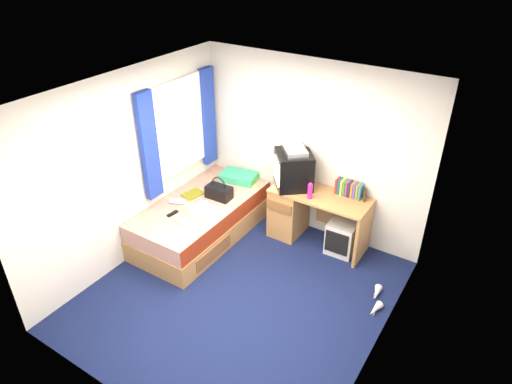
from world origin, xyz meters
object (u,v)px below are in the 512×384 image
Objects in this scene: crt_tv at (293,170)px; towel at (204,212)px; bed at (202,219)px; handbag at (219,192)px; water_bottle at (177,202)px; vcr at (295,150)px; pillow at (239,177)px; pink_water_bottle at (310,191)px; white_heels at (376,301)px; desk at (301,210)px; colour_swatch_fan at (180,222)px; remote_control at (172,214)px; aerosol_can at (312,184)px; picture_frame at (365,195)px; storage_cube at (342,237)px; magazine at (193,194)px.

crt_tv is 2.16× the size of towel.
bed is 0.45m from handbag.
water_bottle is at bearing -92.54° from crt_tv.
towel is (-0.76, -0.96, -0.67)m from vcr.
pillow is 1.28m from pink_water_bottle.
desk is at bearing 152.26° from white_heels.
remote_control is (-0.21, 0.09, 0.00)m from colour_swatch_fan.
desk reaches higher than white_heels.
aerosol_can is at bearing 47.84° from colour_swatch_fan.
picture_frame reaches higher than water_bottle.
pink_water_bottle is 1.25m from handbag.
storage_cube is 0.80m from aerosol_can.
aerosol_can is 0.75× the size of colour_swatch_fan.
picture_frame is (0.80, 0.17, 0.41)m from desk.
towel reaches higher than white_heels.
remote_control is (-1.11, -1.16, -0.44)m from crt_tv.
storage_cube is 0.69× the size of crt_tv.
bed is at bearing 39.83° from water_bottle.
colour_swatch_fan is at bearing -78.72° from vcr.
white_heels is at bearing -45.17° from storage_cube.
picture_frame reaches higher than pillow.
towel is at bearing -35.81° from magazine.
pillow reaches higher than colour_swatch_fan.
bed is 0.52m from remote_control.
remote_control is at bearing -86.56° from vcr.
remote_control is (-0.35, -0.20, -0.04)m from towel.
bed reaches higher than storage_cube.
storage_cube is 1.19× the size of vcr.
storage_cube is at bearing -2.18° from pillow.
remote_control is at bearing -63.26° from water_bottle.
vcr is 1.71m from colour_swatch_fan.
pink_water_bottle is 0.71× the size of magazine.
pillow is 1.86m from picture_frame.
storage_cube is at bearing 136.59° from white_heels.
colour_swatch_fan is at bearing -75.69° from crt_tv.
crt_tv is (0.99, 0.74, 0.72)m from bed.
desk is 4.64× the size of magazine.
desk is 8.12× the size of remote_control.
storage_cube is at bearing 45.04° from vcr.
vcr reaches higher than magazine.
vcr is 1.18m from handbag.
bed is at bearing 99.49° from colour_swatch_fan.
remote_control is (0.11, -0.23, -0.03)m from water_bottle.
desk is 0.51m from pink_water_bottle.
magazine is at bearing 144.19° from towel.
storage_cube is at bearing 31.38° from towel.
aerosol_can reaches higher than towel.
water_bottle reaches higher than magazine.
pillow is 0.74m from magazine.
picture_frame reaches higher than white_heels.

